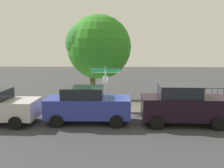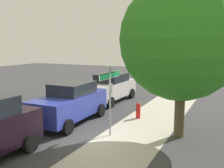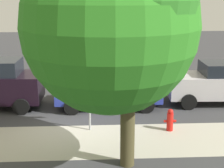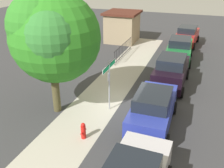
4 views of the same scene
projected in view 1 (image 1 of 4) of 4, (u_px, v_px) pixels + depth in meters
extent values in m
plane|color=#38383A|center=(113.00, 112.00, 14.79)|extent=(60.00, 60.00, 0.00)
cube|color=#B1AB9B|center=(144.00, 107.00, 16.01)|extent=(24.00, 2.60, 0.00)
cylinder|color=#9EA0A5|center=(105.00, 88.00, 14.98)|extent=(0.07, 0.07, 2.72)
cube|color=#0F723D|center=(105.00, 70.00, 14.81)|extent=(1.70, 0.02, 0.22)
cube|color=white|center=(105.00, 70.00, 14.81)|extent=(1.73, 0.02, 0.25)
cube|color=silver|center=(105.00, 80.00, 14.92)|extent=(0.32, 0.02, 0.42)
cylinder|color=#4A4327|center=(93.00, 82.00, 17.50)|extent=(0.39, 0.39, 2.76)
sphere|color=#2F8230|center=(103.00, 46.00, 17.01)|extent=(2.97, 2.97, 2.97)
sphere|color=#2C7E1F|center=(99.00, 47.00, 17.12)|extent=(4.42, 4.42, 4.42)
sphere|color=#307830|center=(85.00, 42.00, 16.73)|extent=(2.73, 2.73, 2.73)
sphere|color=#2D7C23|center=(93.00, 38.00, 17.50)|extent=(3.04, 3.04, 3.04)
cylinder|color=black|center=(30.00, 113.00, 13.37)|extent=(0.65, 0.24, 0.64)
cylinder|color=black|center=(15.00, 123.00, 11.66)|extent=(0.65, 0.24, 0.64)
cube|color=#283599|center=(88.00, 107.00, 12.67)|extent=(4.29, 1.77, 0.99)
cube|color=black|center=(83.00, 92.00, 12.55)|extent=(2.07, 1.54, 0.55)
cylinder|color=black|center=(116.00, 112.00, 13.57)|extent=(0.64, 0.23, 0.64)
cylinder|color=black|center=(116.00, 122.00, 11.88)|extent=(0.64, 0.23, 0.64)
cylinder|color=black|center=(64.00, 112.00, 13.62)|extent=(0.64, 0.23, 0.64)
cylinder|color=black|center=(56.00, 121.00, 11.93)|extent=(0.64, 0.23, 0.64)
cube|color=black|center=(183.00, 107.00, 12.37)|extent=(4.17, 1.82, 1.09)
cube|color=black|center=(179.00, 91.00, 12.24)|extent=(2.01, 1.57, 0.59)
cylinder|color=black|center=(206.00, 114.00, 13.25)|extent=(0.64, 0.23, 0.64)
cylinder|color=black|center=(218.00, 124.00, 11.52)|extent=(0.64, 0.23, 0.64)
cylinder|color=black|center=(153.00, 113.00, 13.38)|extent=(0.64, 0.23, 0.64)
cylinder|color=black|center=(157.00, 123.00, 11.65)|extent=(0.64, 0.23, 0.64)
cylinder|color=black|center=(200.00, 96.00, 16.80)|extent=(0.03, 0.03, 1.05)
cylinder|color=black|center=(206.00, 96.00, 16.78)|extent=(0.03, 0.03, 1.05)
cylinder|color=black|center=(212.00, 96.00, 16.77)|extent=(0.03, 0.03, 1.05)
cylinder|color=black|center=(217.00, 96.00, 16.76)|extent=(0.03, 0.03, 1.05)
cylinder|color=black|center=(223.00, 96.00, 16.75)|extent=(0.03, 0.03, 1.05)
cylinder|color=red|center=(62.00, 104.00, 15.43)|extent=(0.22, 0.22, 0.62)
sphere|color=red|center=(61.00, 98.00, 15.37)|extent=(0.20, 0.20, 0.20)
cylinder|color=red|center=(59.00, 103.00, 15.43)|extent=(0.10, 0.09, 0.09)
cylinder|color=red|center=(64.00, 103.00, 15.42)|extent=(0.10, 0.09, 0.09)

